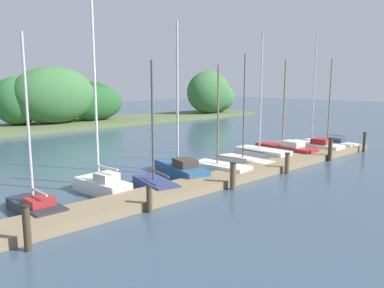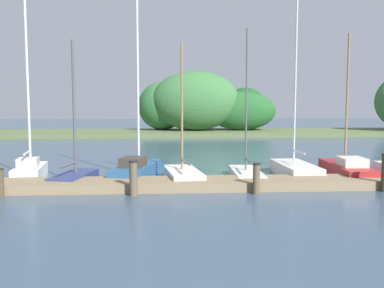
{
  "view_description": "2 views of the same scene",
  "coord_description": "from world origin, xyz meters",
  "px_view_note": "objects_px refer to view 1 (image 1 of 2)",
  "views": [
    {
      "loc": [
        -14.76,
        0.17,
        4.82
      ],
      "look_at": [
        -1.47,
        14.41,
        1.62
      ],
      "focal_mm": 35.83,
      "sensor_mm": 36.0,
      "label": 1
    },
    {
      "loc": [
        -0.92,
        -3.89,
        3.3
      ],
      "look_at": [
        0.16,
        12.9,
        1.64
      ],
      "focal_mm": 40.39,
      "sensor_mm": 36.0,
      "label": 2
    }
  ],
  "objects_px": {
    "mooring_piling_3": "(287,163)",
    "mooring_piling_5": "(364,142)",
    "sailboat_8": "(285,148)",
    "mooring_piling_4": "(330,149)",
    "sailboat_4": "(180,167)",
    "mooring_piling_2": "(233,176)",
    "sailboat_5": "(219,167)",
    "sailboat_9": "(313,145)",
    "sailboat_7": "(261,152)",
    "sailboat_10": "(329,143)",
    "sailboat_3": "(154,181)",
    "sailboat_2": "(101,182)",
    "sailboat_6": "(244,160)",
    "mooring_piling_1": "(149,199)",
    "mooring_piling_0": "(27,228)",
    "sailboat_1": "(35,204)"
  },
  "relations": [
    {
      "from": "sailboat_8",
      "to": "sailboat_9",
      "type": "distance_m",
      "value": 2.52
    },
    {
      "from": "sailboat_8",
      "to": "sailboat_10",
      "type": "distance_m",
      "value": 4.7
    },
    {
      "from": "sailboat_10",
      "to": "mooring_piling_4",
      "type": "height_order",
      "value": "sailboat_10"
    },
    {
      "from": "sailboat_2",
      "to": "sailboat_7",
      "type": "distance_m",
      "value": 11.47
    },
    {
      "from": "sailboat_7",
      "to": "sailboat_8",
      "type": "height_order",
      "value": "sailboat_7"
    },
    {
      "from": "sailboat_9",
      "to": "mooring_piling_2",
      "type": "xyz_separation_m",
      "value": [
        -11.49,
        -2.54,
        0.25
      ]
    },
    {
      "from": "sailboat_2",
      "to": "sailboat_7",
      "type": "bearing_deg",
      "value": -96.85
    },
    {
      "from": "sailboat_1",
      "to": "mooring_piling_3",
      "type": "bearing_deg",
      "value": -104.65
    },
    {
      "from": "sailboat_8",
      "to": "sailboat_9",
      "type": "bearing_deg",
      "value": -103.93
    },
    {
      "from": "mooring_piling_4",
      "to": "mooring_piling_5",
      "type": "xyz_separation_m",
      "value": [
        4.6,
        -0.12,
        -0.03
      ]
    },
    {
      "from": "sailboat_5",
      "to": "sailboat_7",
      "type": "bearing_deg",
      "value": -85.66
    },
    {
      "from": "mooring_piling_4",
      "to": "mooring_piling_2",
      "type": "bearing_deg",
      "value": -179.27
    },
    {
      "from": "sailboat_7",
      "to": "mooring_piling_1",
      "type": "bearing_deg",
      "value": 105.35
    },
    {
      "from": "sailboat_6",
      "to": "mooring_piling_5",
      "type": "relative_size",
      "value": 4.74
    },
    {
      "from": "sailboat_6",
      "to": "sailboat_10",
      "type": "height_order",
      "value": "sailboat_10"
    },
    {
      "from": "sailboat_3",
      "to": "sailboat_7",
      "type": "relative_size",
      "value": 0.74
    },
    {
      "from": "sailboat_5",
      "to": "mooring_piling_1",
      "type": "height_order",
      "value": "sailboat_5"
    },
    {
      "from": "sailboat_2",
      "to": "mooring_piling_1",
      "type": "height_order",
      "value": "sailboat_2"
    },
    {
      "from": "mooring_piling_3",
      "to": "mooring_piling_5",
      "type": "relative_size",
      "value": 0.82
    },
    {
      "from": "sailboat_2",
      "to": "sailboat_4",
      "type": "xyz_separation_m",
      "value": [
        4.55,
        -0.01,
        -0.05
      ]
    },
    {
      "from": "sailboat_8",
      "to": "mooring_piling_4",
      "type": "xyz_separation_m",
      "value": [
        0.07,
        -3.18,
        0.33
      ]
    },
    {
      "from": "sailboat_2",
      "to": "mooring_piling_5",
      "type": "distance_m",
      "value": 18.73
    },
    {
      "from": "mooring_piling_0",
      "to": "sailboat_2",
      "type": "bearing_deg",
      "value": 39.7
    },
    {
      "from": "sailboat_10",
      "to": "sailboat_3",
      "type": "bearing_deg",
      "value": 94.19
    },
    {
      "from": "sailboat_10",
      "to": "mooring_piling_4",
      "type": "bearing_deg",
      "value": 121.8
    },
    {
      "from": "mooring_piling_3",
      "to": "mooring_piling_4",
      "type": "xyz_separation_m",
      "value": [
        4.78,
        0.08,
        0.15
      ]
    },
    {
      "from": "sailboat_8",
      "to": "mooring_piling_3",
      "type": "bearing_deg",
      "value": 128.16
    },
    {
      "from": "sailboat_2",
      "to": "sailboat_10",
      "type": "relative_size",
      "value": 1.29
    },
    {
      "from": "sailboat_4",
      "to": "sailboat_10",
      "type": "height_order",
      "value": "sailboat_4"
    },
    {
      "from": "sailboat_4",
      "to": "mooring_piling_1",
      "type": "distance_m",
      "value": 5.68
    },
    {
      "from": "sailboat_5",
      "to": "sailboat_8",
      "type": "relative_size",
      "value": 0.91
    },
    {
      "from": "sailboat_6",
      "to": "sailboat_8",
      "type": "relative_size",
      "value": 1.02
    },
    {
      "from": "sailboat_1",
      "to": "sailboat_8",
      "type": "xyz_separation_m",
      "value": [
        16.8,
        0.36,
        0.03
      ]
    },
    {
      "from": "sailboat_4",
      "to": "mooring_piling_2",
      "type": "distance_m",
      "value": 3.56
    },
    {
      "from": "sailboat_2",
      "to": "sailboat_6",
      "type": "xyz_separation_m",
      "value": [
        9.21,
        -0.47,
        -0.24
      ]
    },
    {
      "from": "sailboat_3",
      "to": "sailboat_5",
      "type": "bearing_deg",
      "value": -77.4
    },
    {
      "from": "sailboat_7",
      "to": "mooring_piling_5",
      "type": "bearing_deg",
      "value": -119.39
    },
    {
      "from": "sailboat_3",
      "to": "sailboat_10",
      "type": "relative_size",
      "value": 0.89
    },
    {
      "from": "sailboat_3",
      "to": "mooring_piling_2",
      "type": "xyz_separation_m",
      "value": [
        2.52,
        -2.49,
        0.28
      ]
    },
    {
      "from": "sailboat_8",
      "to": "mooring_piling_4",
      "type": "height_order",
      "value": "sailboat_8"
    },
    {
      "from": "mooring_piling_3",
      "to": "mooring_piling_1",
      "type": "bearing_deg",
      "value": 179.58
    },
    {
      "from": "sailboat_5",
      "to": "sailboat_9",
      "type": "bearing_deg",
      "value": -97.61
    },
    {
      "from": "sailboat_9",
      "to": "sailboat_7",
      "type": "bearing_deg",
      "value": 75.62
    },
    {
      "from": "mooring_piling_0",
      "to": "mooring_piling_4",
      "type": "relative_size",
      "value": 0.97
    },
    {
      "from": "sailboat_6",
      "to": "mooring_piling_0",
      "type": "height_order",
      "value": "sailboat_6"
    },
    {
      "from": "sailboat_9",
      "to": "mooring_piling_2",
      "type": "relative_size",
      "value": 6.6
    },
    {
      "from": "sailboat_4",
      "to": "mooring_piling_3",
      "type": "relative_size",
      "value": 6.98
    },
    {
      "from": "sailboat_9",
      "to": "sailboat_8",
      "type": "bearing_deg",
      "value": 71.24
    },
    {
      "from": "sailboat_5",
      "to": "sailboat_9",
      "type": "distance_m",
      "value": 9.66
    },
    {
      "from": "sailboat_2",
      "to": "mooring_piling_0",
      "type": "relative_size",
      "value": 6.1
    }
  ]
}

